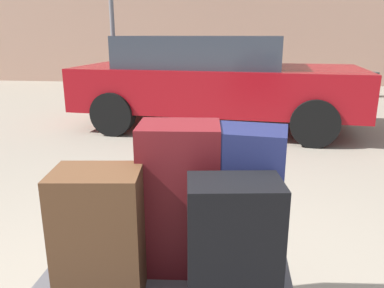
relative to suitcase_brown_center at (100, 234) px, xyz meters
The scene contains 8 objects.
suitcase_brown_center is the anchor object (origin of this frame).
suitcase_navy_front_right 0.67m from the suitcase_brown_center, 21.71° to the left, with size 0.33×0.26×0.71m, color #191E47.
suitcase_black_front_left 0.57m from the suitcase_brown_center, ahead, with size 0.36×0.23×0.58m, color black.
suitcase_maroon_rear_left 0.40m from the suitcase_brown_center, 39.87° to the left, with size 0.37×0.28×0.72m, color maroon.
parked_car 4.63m from the suitcase_brown_center, 87.63° to the left, with size 4.45×2.23×1.42m.
bollard_kerb_near 8.46m from the suitcase_brown_center, 73.21° to the left, with size 0.28×0.28×0.58m, color #383838.
bollard_kerb_mid 8.91m from the suitcase_brown_center, 65.25° to the left, with size 0.28×0.28×0.58m, color #383838.
no_parking_sign 4.84m from the suitcase_brown_center, 106.93° to the left, with size 0.49×0.15×2.55m.
Camera 1 is at (0.31, -1.39, 1.45)m, focal length 35.55 mm.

